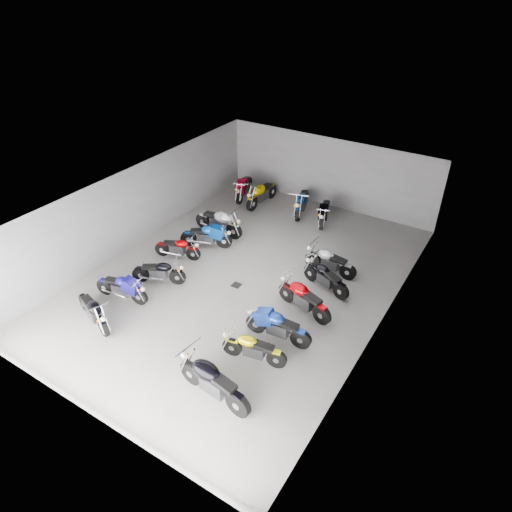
{
  "coord_description": "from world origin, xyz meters",
  "views": [
    {
      "loc": [
        7.48,
        -11.1,
        9.77
      ],
      "look_at": [
        0.4,
        0.18,
        1.0
      ],
      "focal_mm": 32.0,
      "sensor_mm": 36.0,
      "label": 1
    }
  ],
  "objects_px": {
    "motorcycle_left_d": "(178,248)",
    "motorcycle_right_b": "(253,348)",
    "motorcycle_left_a": "(93,311)",
    "motorcycle_back_a": "(244,187)",
    "motorcycle_right_e": "(325,277)",
    "motorcycle_left_c": "(159,272)",
    "motorcycle_back_b": "(262,194)",
    "motorcycle_back_c": "(302,202)",
    "motorcycle_back_d": "(324,212)",
    "motorcycle_right_f": "(330,261)",
    "motorcycle_left_e": "(207,236)",
    "drain_grate": "(236,285)",
    "motorcycle_right_a": "(213,382)",
    "motorcycle_right_c": "(277,326)",
    "motorcycle_right_d": "(304,298)",
    "motorcycle_left_f": "(219,222)",
    "motorcycle_left_b": "(122,288)"
  },
  "relations": [
    {
      "from": "motorcycle_left_b",
      "to": "motorcycle_right_c",
      "type": "bearing_deg",
      "value": 92.36
    },
    {
      "from": "motorcycle_left_c",
      "to": "motorcycle_right_b",
      "type": "relative_size",
      "value": 0.94
    },
    {
      "from": "motorcycle_left_b",
      "to": "motorcycle_left_f",
      "type": "distance_m",
      "value": 5.31
    },
    {
      "from": "motorcycle_right_b",
      "to": "motorcycle_back_a",
      "type": "xyz_separation_m",
      "value": [
        -6.11,
        8.79,
        0.07
      ]
    },
    {
      "from": "motorcycle_left_b",
      "to": "motorcycle_left_c",
      "type": "xyz_separation_m",
      "value": [
        0.42,
        1.37,
        -0.02
      ]
    },
    {
      "from": "motorcycle_right_f",
      "to": "motorcycle_right_c",
      "type": "bearing_deg",
      "value": -176.26
    },
    {
      "from": "motorcycle_right_e",
      "to": "motorcycle_back_a",
      "type": "xyz_separation_m",
      "value": [
        -6.4,
        4.58,
        0.05
      ]
    },
    {
      "from": "motorcycle_right_e",
      "to": "motorcycle_right_c",
      "type": "bearing_deg",
      "value": -165.08
    },
    {
      "from": "motorcycle_left_a",
      "to": "drain_grate",
      "type": "bearing_deg",
      "value": 165.3
    },
    {
      "from": "motorcycle_right_f",
      "to": "motorcycle_left_a",
      "type": "bearing_deg",
      "value": 143.68
    },
    {
      "from": "motorcycle_left_a",
      "to": "motorcycle_left_e",
      "type": "relative_size",
      "value": 1.03
    },
    {
      "from": "motorcycle_right_e",
      "to": "motorcycle_back_b",
      "type": "bearing_deg",
      "value": 68.09
    },
    {
      "from": "motorcycle_left_c",
      "to": "motorcycle_right_e",
      "type": "height_order",
      "value": "motorcycle_right_e"
    },
    {
      "from": "motorcycle_left_a",
      "to": "motorcycle_right_c",
      "type": "xyz_separation_m",
      "value": [
        5.24,
        2.45,
        0.01
      ]
    },
    {
      "from": "motorcycle_right_c",
      "to": "motorcycle_back_d",
      "type": "bearing_deg",
      "value": 9.55
    },
    {
      "from": "motorcycle_left_d",
      "to": "motorcycle_right_b",
      "type": "relative_size",
      "value": 0.93
    },
    {
      "from": "motorcycle_left_a",
      "to": "motorcycle_left_d",
      "type": "height_order",
      "value": "motorcycle_left_a"
    },
    {
      "from": "motorcycle_right_e",
      "to": "motorcycle_left_e",
      "type": "bearing_deg",
      "value": 107.38
    },
    {
      "from": "motorcycle_left_b",
      "to": "motorcycle_back_d",
      "type": "relative_size",
      "value": 0.99
    },
    {
      "from": "motorcycle_right_c",
      "to": "motorcycle_back_b",
      "type": "bearing_deg",
      "value": 29.63
    },
    {
      "from": "motorcycle_left_a",
      "to": "motorcycle_back_a",
      "type": "height_order",
      "value": "motorcycle_back_a"
    },
    {
      "from": "motorcycle_left_b",
      "to": "motorcycle_left_e",
      "type": "relative_size",
      "value": 1.02
    },
    {
      "from": "motorcycle_right_a",
      "to": "motorcycle_left_b",
      "type": "bearing_deg",
      "value": 77.98
    },
    {
      "from": "motorcycle_back_d",
      "to": "motorcycle_right_c",
      "type": "bearing_deg",
      "value": 87.77
    },
    {
      "from": "motorcycle_back_a",
      "to": "motorcycle_right_f",
      "type": "bearing_deg",
      "value": 132.79
    },
    {
      "from": "motorcycle_left_e",
      "to": "motorcycle_right_a",
      "type": "distance_m",
      "value": 7.54
    },
    {
      "from": "motorcycle_left_a",
      "to": "motorcycle_left_c",
      "type": "relative_size",
      "value": 1.11
    },
    {
      "from": "motorcycle_right_b",
      "to": "motorcycle_right_c",
      "type": "height_order",
      "value": "motorcycle_right_c"
    },
    {
      "from": "motorcycle_right_c",
      "to": "motorcycle_right_b",
      "type": "bearing_deg",
      "value": 167.89
    },
    {
      "from": "motorcycle_right_a",
      "to": "motorcycle_right_b",
      "type": "bearing_deg",
      "value": 0.27
    },
    {
      "from": "drain_grate",
      "to": "motorcycle_left_b",
      "type": "xyz_separation_m",
      "value": [
        -2.81,
        -2.68,
        0.48
      ]
    },
    {
      "from": "motorcycle_right_d",
      "to": "motorcycle_right_e",
      "type": "bearing_deg",
      "value": 12.12
    },
    {
      "from": "motorcycle_back_a",
      "to": "motorcycle_left_d",
      "type": "bearing_deg",
      "value": 81.05
    },
    {
      "from": "motorcycle_right_d",
      "to": "motorcycle_back_b",
      "type": "xyz_separation_m",
      "value": [
        -5.19,
        5.86,
        0.03
      ]
    },
    {
      "from": "motorcycle_left_d",
      "to": "motorcycle_back_d",
      "type": "bearing_deg",
      "value": 130.7
    },
    {
      "from": "motorcycle_left_b",
      "to": "motorcycle_right_f",
      "type": "xyz_separation_m",
      "value": [
        5.25,
        5.15,
        0.01
      ]
    },
    {
      "from": "motorcycle_left_c",
      "to": "motorcycle_right_f",
      "type": "xyz_separation_m",
      "value": [
        4.83,
        3.78,
        0.02
      ]
    },
    {
      "from": "motorcycle_left_a",
      "to": "motorcycle_back_c",
      "type": "relative_size",
      "value": 0.89
    },
    {
      "from": "motorcycle_left_c",
      "to": "motorcycle_back_b",
      "type": "distance_m",
      "value": 7.17
    },
    {
      "from": "motorcycle_left_f",
      "to": "motorcycle_right_f",
      "type": "bearing_deg",
      "value": 88.95
    },
    {
      "from": "drain_grate",
      "to": "motorcycle_right_a",
      "type": "height_order",
      "value": "motorcycle_right_a"
    },
    {
      "from": "motorcycle_back_c",
      "to": "drain_grate",
      "type": "bearing_deg",
      "value": 79.97
    },
    {
      "from": "drain_grate",
      "to": "motorcycle_left_f",
      "type": "height_order",
      "value": "motorcycle_left_f"
    },
    {
      "from": "motorcycle_left_a",
      "to": "motorcycle_right_b",
      "type": "distance_m",
      "value": 5.27
    },
    {
      "from": "motorcycle_back_d",
      "to": "motorcycle_right_d",
      "type": "bearing_deg",
      "value": 92.01
    },
    {
      "from": "motorcycle_right_b",
      "to": "motorcycle_back_c",
      "type": "height_order",
      "value": "motorcycle_back_c"
    },
    {
      "from": "motorcycle_left_d",
      "to": "motorcycle_left_f",
      "type": "relative_size",
      "value": 0.78
    },
    {
      "from": "motorcycle_back_d",
      "to": "motorcycle_right_f",
      "type": "bearing_deg",
      "value": 101.04
    },
    {
      "from": "motorcycle_left_e",
      "to": "motorcycle_right_b",
      "type": "relative_size",
      "value": 1.01
    },
    {
      "from": "motorcycle_back_d",
      "to": "motorcycle_right_a",
      "type": "bearing_deg",
      "value": 82.17
    }
  ]
}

